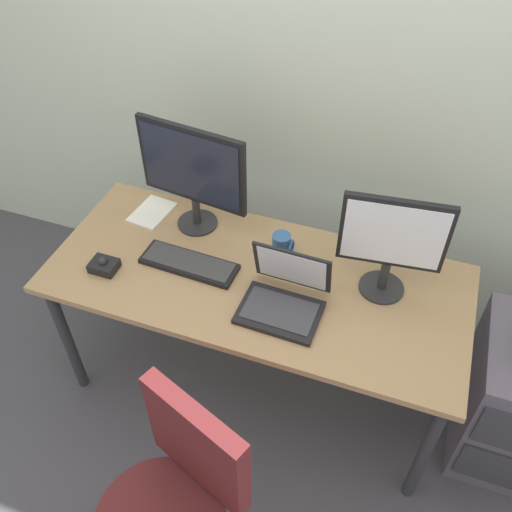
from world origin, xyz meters
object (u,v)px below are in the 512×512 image
at_px(laptop, 284,296).
at_px(trackball_mouse, 104,265).
at_px(coffee_mug, 282,246).
at_px(monitor_side, 392,241).
at_px(paper_notepad, 152,212).
at_px(monitor_main, 192,171).
at_px(keyboard, 189,263).

xyz_separation_m(laptop, trackball_mouse, (-0.76, -0.06, -0.03)).
relative_size(laptop, coffee_mug, 2.70).
bearing_deg(monitor_side, paper_notepad, 174.10).
bearing_deg(monitor_main, monitor_side, -7.57).
xyz_separation_m(monitor_side, paper_notepad, (-1.08, 0.11, -0.26)).
height_order(keyboard, paper_notepad, keyboard).
distance_m(monitor_main, paper_notepad, 0.36).
xyz_separation_m(monitor_main, keyboard, (0.08, -0.25, -0.28)).
bearing_deg(keyboard, coffee_mug, 28.02).
relative_size(keyboard, laptop, 1.31).
bearing_deg(keyboard, monitor_main, 106.80).
distance_m(monitor_side, keyboard, 0.83).
relative_size(monitor_main, laptop, 1.56).
relative_size(monitor_main, trackball_mouse, 4.51).
distance_m(monitor_main, monitor_side, 0.86).
bearing_deg(keyboard, monitor_side, 10.26).
relative_size(coffee_mug, paper_notepad, 0.56).
xyz_separation_m(laptop, paper_notepad, (-0.74, 0.33, -0.05)).
relative_size(keyboard, paper_notepad, 2.00).
distance_m(keyboard, paper_notepad, 0.40).
xyz_separation_m(trackball_mouse, coffee_mug, (0.67, 0.32, 0.04)).
height_order(laptop, trackball_mouse, laptop).
bearing_deg(monitor_side, laptop, -147.99).
height_order(trackball_mouse, coffee_mug, coffee_mug).
bearing_deg(keyboard, trackball_mouse, -156.96).
distance_m(monitor_side, laptop, 0.45).
bearing_deg(laptop, monitor_side, 32.01).
height_order(monitor_side, trackball_mouse, monitor_side).
distance_m(monitor_side, paper_notepad, 1.12).
xyz_separation_m(monitor_main, monitor_side, (0.86, -0.11, -0.03)).
bearing_deg(monitor_main, coffee_mug, -9.47).
bearing_deg(monitor_main, paper_notepad, -179.58).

